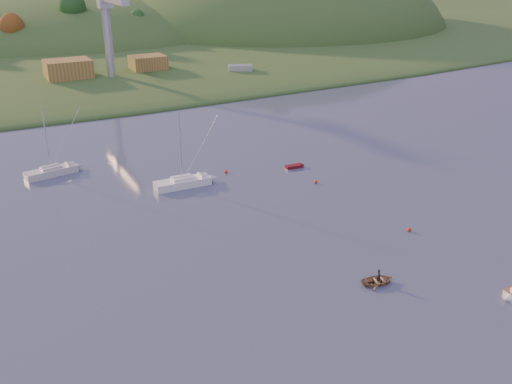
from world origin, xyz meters
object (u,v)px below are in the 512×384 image
sailboat_far (182,182)px  sailboat_near (51,171)px  red_tender (298,166)px  canoe (378,280)px

sailboat_far → sailboat_near: bearing=140.9°
sailboat_near → red_tender: size_ratio=3.18×
canoe → sailboat_far: bearing=23.7°
sailboat_near → sailboat_far: sailboat_far is taller
sailboat_near → canoe: (24.49, -48.69, -0.34)m
sailboat_near → red_tender: sailboat_near is taller
sailboat_far → red_tender: (19.38, -1.11, -0.51)m
sailboat_far → red_tender: bearing=-1.6°
red_tender → sailboat_far: bearing=-177.0°
sailboat_near → red_tender: 38.70m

